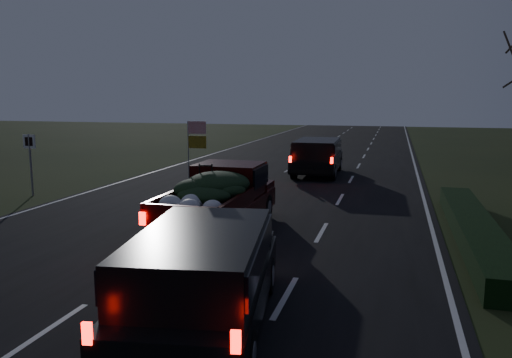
% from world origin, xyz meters
% --- Properties ---
extents(ground, '(120.00, 120.00, 0.00)m').
position_xyz_m(ground, '(0.00, 0.00, 0.00)').
color(ground, black).
rests_on(ground, ground).
extents(road_asphalt, '(14.00, 120.00, 0.02)m').
position_xyz_m(road_asphalt, '(0.00, 0.00, 0.01)').
color(road_asphalt, black).
rests_on(road_asphalt, ground).
extents(hedge_row, '(1.00, 10.00, 0.60)m').
position_xyz_m(hedge_row, '(7.80, 3.00, 0.30)').
color(hedge_row, black).
rests_on(hedge_row, ground).
extents(route_sign, '(0.55, 0.08, 2.50)m').
position_xyz_m(route_sign, '(-8.50, 5.00, 1.66)').
color(route_sign, gray).
rests_on(route_sign, ground).
extents(pickup_truck, '(2.15, 5.54, 2.90)m').
position_xyz_m(pickup_truck, '(0.66, 1.87, 1.09)').
color(pickup_truck, black).
rests_on(pickup_truck, ground).
extents(lead_suv, '(2.28, 5.20, 1.48)m').
position_xyz_m(lead_suv, '(1.77, 13.54, 1.12)').
color(lead_suv, black).
rests_on(lead_suv, ground).
extents(rear_suv, '(2.83, 5.23, 1.43)m').
position_xyz_m(rear_suv, '(2.54, -4.23, 1.08)').
color(rear_suv, black).
rests_on(rear_suv, ground).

